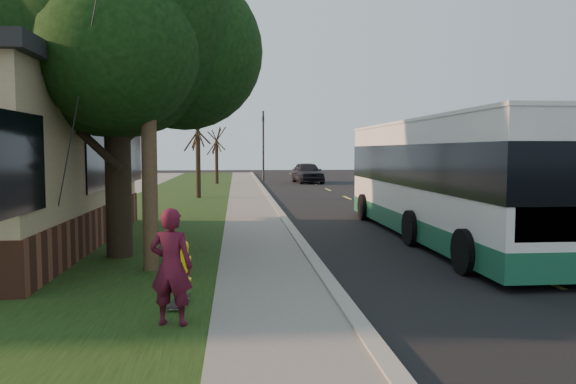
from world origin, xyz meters
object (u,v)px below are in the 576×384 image
object	(u,v)px
leafy_tree	(118,23)
bare_tree_near	(198,156)
bare_tree_far	(217,156)
distant_car	(307,172)
traffic_signal	(263,141)
skateboarder	(171,267)
fire_hydrant	(182,261)
skateboard_main	(179,301)
transit_bus	(446,176)
utility_pole	(147,33)

from	to	relation	value
leafy_tree	bare_tree_near	size ratio (longest dim) A/B	1.81
bare_tree_far	distant_car	xyz separation A→B (m)	(6.67, 1.43, -1.22)
traffic_signal	distant_car	size ratio (longest dim) A/B	1.20
leafy_tree	skateboarder	bearing A→B (deg)	-72.23
fire_hydrant	skateboarder	bearing A→B (deg)	-87.77
skateboard_main	skateboarder	bearing A→B (deg)	-90.00
transit_bus	skateboard_main	world-z (taller)	transit_bus
fire_hydrant	bare_tree_near	distance (m)	18.10
utility_pole	bare_tree_far	distance (m)	29.13
bare_tree_far	skateboarder	xyz separation A→B (m)	(0.50, -32.56, -1.14)
utility_pole	skateboard_main	distance (m)	5.26
leafy_tree	bare_tree_far	size ratio (longest dim) A/B	1.94
leafy_tree	bare_tree_far	xyz separation A→B (m)	(1.17, 27.35, -3.16)
fire_hydrant	skateboard_main	distance (m)	1.63
bare_tree_near	skateboarder	size ratio (longest dim) A/B	2.73
fire_hydrant	transit_bus	world-z (taller)	transit_bus
skateboard_main	fire_hydrant	bearing A→B (deg)	93.59
fire_hydrant	traffic_signal	bearing A→B (deg)	84.79
fire_hydrant	utility_pole	bearing A→B (deg)	125.38
bare_tree_near	transit_bus	xyz separation A→B (m)	(7.50, -13.40, -0.44)
leafy_tree	utility_pole	bearing A→B (deg)	-62.40
utility_pole	bare_tree_near	size ratio (longest dim) A/B	2.11
skateboarder	leafy_tree	bearing A→B (deg)	-60.16
bare_tree_far	utility_pole	bearing A→B (deg)	-90.60
fire_hydrant	traffic_signal	world-z (taller)	traffic_signal
bare_tree_far	skateboard_main	bearing A→B (deg)	-89.09
fire_hydrant	skateboarder	distance (m)	2.60
transit_bus	bare_tree_near	bearing A→B (deg)	119.23
skateboard_main	distant_car	distance (m)	33.60
bare_tree_near	distant_car	size ratio (longest dim) A/B	0.94
fire_hydrant	distant_car	xyz separation A→B (m)	(6.27, 31.43, 0.35)
fire_hydrant	transit_bus	distance (m)	8.14
skateboarder	bare_tree_near	bearing A→B (deg)	-75.15
skateboard_main	transit_bus	bearing A→B (deg)	43.59
utility_pole	distant_car	world-z (taller)	utility_pole
bare_tree_far	transit_bus	world-z (taller)	bare_tree_far
bare_tree_near	skateboarder	bearing A→B (deg)	-87.22
transit_bus	skateboard_main	bearing A→B (deg)	-136.41
traffic_signal	transit_bus	size ratio (longest dim) A/B	0.46
bare_tree_near	skateboarder	xyz separation A→B (m)	(1.00, -20.56, -1.29)
skateboard_main	bare_tree_near	bearing A→B (deg)	92.92
transit_bus	distant_car	bearing A→B (deg)	90.71
bare_tree_far	skateboarder	size ratio (longest dim) A/B	2.55
traffic_signal	transit_bus	xyz separation A→B (m)	(3.50, -29.40, -1.46)
fire_hydrant	bare_tree_far	world-z (taller)	bare_tree_far
fire_hydrant	skateboarder	xyz separation A→B (m)	(0.10, -2.56, 0.43)
leafy_tree	skateboarder	world-z (taller)	leafy_tree
leafy_tree	fire_hydrant	bearing A→B (deg)	-59.33
distant_car	traffic_signal	bearing A→B (deg)	136.08
bare_tree_near	distant_car	world-z (taller)	bare_tree_near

